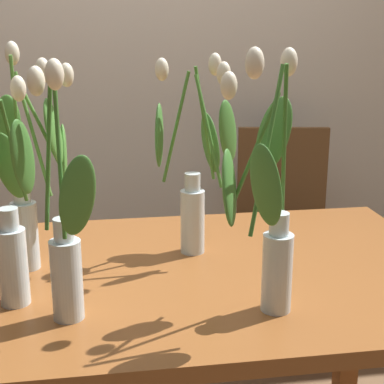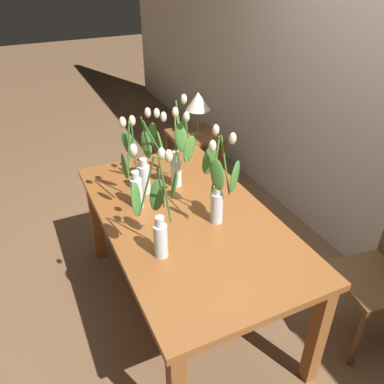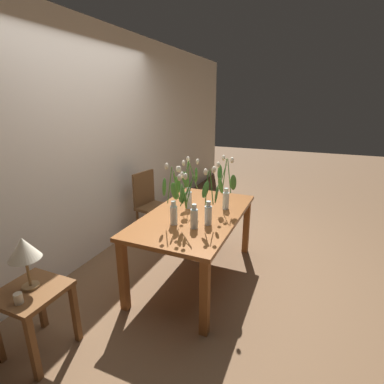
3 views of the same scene
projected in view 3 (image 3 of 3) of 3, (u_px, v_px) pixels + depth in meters
The scene contains 12 objects.
ground_plane at pixel (195, 275), 3.20m from camera, with size 18.00×18.00×0.00m, color brown.
room_wall_rear at pixel (86, 146), 3.29m from camera, with size 9.00×0.10×2.70m, color silver.
dining_table at pixel (195, 221), 3.01m from camera, with size 1.60×0.90×0.74m.
tulip_vase_0 at pixel (209, 206), 2.65m from camera, with size 0.19×0.15×0.56m.
tulip_vase_1 at pixel (173, 201), 2.68m from camera, with size 0.22×0.14×0.58m.
tulip_vase_2 at pixel (225, 190), 3.02m from camera, with size 0.20×0.23×0.58m.
tulip_vase_3 at pixel (189, 207), 2.57m from camera, with size 0.18×0.18×0.52m.
tulip_vase_4 at pixel (189, 189), 3.07m from camera, with size 0.24×0.21×0.55m.
dining_chair at pixel (150, 202), 3.97m from camera, with size 0.46×0.46×0.93m.
side_table at pixel (33, 303), 2.12m from camera, with size 0.44×0.44×0.55m.
table_lamp at pixel (24, 250), 2.02m from camera, with size 0.22×0.22×0.40m.
pillar_candle at pixel (18, 298), 1.93m from camera, with size 0.06×0.06×0.07m, color beige.
Camera 3 is at (-2.56, -1.05, 1.85)m, focal length 27.03 mm.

